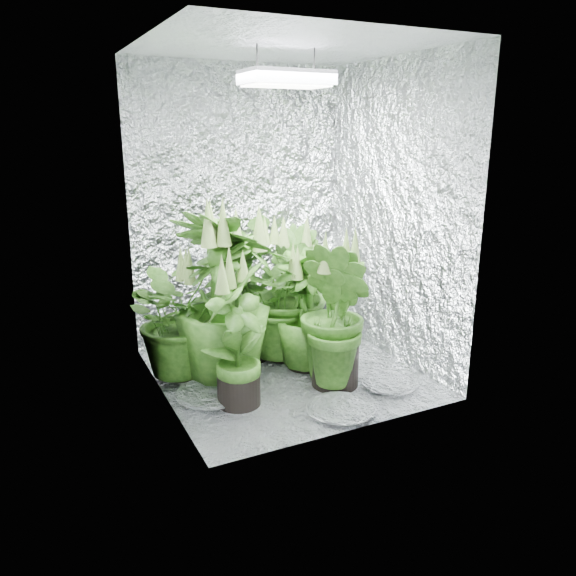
% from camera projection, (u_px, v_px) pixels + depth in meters
% --- Properties ---
extents(ground, '(1.60, 1.60, 0.00)m').
position_uv_depth(ground, '(287.00, 373.00, 3.69)').
color(ground, white).
rests_on(ground, ground).
extents(walls, '(1.62, 1.62, 2.00)m').
position_uv_depth(walls, '(287.00, 223.00, 3.42)').
color(walls, white).
rests_on(walls, ground).
extents(ceiling, '(1.60, 1.60, 0.01)m').
position_uv_depth(ceiling, '(286.00, 46.00, 3.14)').
color(ceiling, white).
rests_on(ceiling, walls).
extents(grow_lamp, '(0.50, 0.30, 0.22)m').
position_uv_depth(grow_lamp, '(286.00, 78.00, 3.19)').
color(grow_lamp, gray).
rests_on(grow_lamp, ceiling).
extents(plant_a, '(0.85, 0.85, 0.86)m').
position_uv_depth(plant_a, '(179.00, 317.00, 3.56)').
color(plant_a, black).
rests_on(plant_a, ground).
extents(plant_b, '(0.67, 0.67, 1.08)m').
position_uv_depth(plant_b, '(246.00, 291.00, 3.83)').
color(plant_b, black).
rests_on(plant_b, ground).
extents(plant_c, '(0.56, 0.56, 0.91)m').
position_uv_depth(plant_c, '(295.00, 282.00, 4.29)').
color(plant_c, black).
rests_on(plant_c, ground).
extents(plant_d, '(0.85, 0.85, 1.17)m').
position_uv_depth(plant_d, '(223.00, 299.00, 3.44)').
color(plant_d, black).
rests_on(plant_d, ground).
extents(plant_e, '(0.96, 0.96, 1.01)m').
position_uv_depth(plant_e, '(283.00, 291.00, 3.83)').
color(plant_e, black).
rests_on(plant_e, ground).
extents(plant_f, '(0.60, 0.60, 0.92)m').
position_uv_depth(plant_f, '(238.00, 337.00, 3.17)').
color(plant_f, black).
rests_on(plant_f, ground).
extents(plant_g, '(0.52, 0.52, 1.00)m').
position_uv_depth(plant_g, '(336.00, 316.00, 3.41)').
color(plant_g, black).
rests_on(plant_g, ground).
extents(plant_h, '(0.57, 0.57, 0.85)m').
position_uv_depth(plant_h, '(306.00, 312.00, 3.69)').
color(plant_h, black).
rests_on(plant_h, ground).
extents(circulation_fan, '(0.20, 0.31, 0.37)m').
position_uv_depth(circulation_fan, '(319.00, 311.00, 4.45)').
color(circulation_fan, black).
rests_on(circulation_fan, ground).
extents(plant_label, '(0.05, 0.04, 0.07)m').
position_uv_depth(plant_label, '(347.00, 340.00, 3.45)').
color(plant_label, white).
rests_on(plant_label, plant_g).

